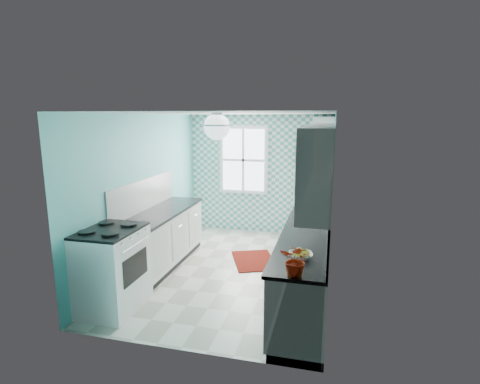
% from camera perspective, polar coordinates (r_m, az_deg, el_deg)
% --- Properties ---
extents(floor, '(3.00, 4.40, 0.02)m').
position_cam_1_polar(floor, '(6.23, -1.02, -11.87)').
color(floor, silver).
rests_on(floor, ground).
extents(ceiling, '(3.00, 4.40, 0.02)m').
position_cam_1_polar(ceiling, '(5.72, -1.12, 12.00)').
color(ceiling, white).
rests_on(ceiling, wall_back).
extents(wall_back, '(3.00, 0.02, 2.50)m').
position_cam_1_polar(wall_back, '(7.97, 3.06, 2.71)').
color(wall_back, '#5ABAB8').
rests_on(wall_back, floor).
extents(wall_front, '(3.00, 0.02, 2.50)m').
position_cam_1_polar(wall_front, '(3.82, -9.76, -7.03)').
color(wall_front, '#5ABAB8').
rests_on(wall_front, floor).
extents(wall_left, '(0.02, 4.40, 2.50)m').
position_cam_1_polar(wall_left, '(6.40, -14.24, 0.24)').
color(wall_left, '#5ABAB8').
rests_on(wall_left, floor).
extents(wall_right, '(0.02, 4.40, 2.50)m').
position_cam_1_polar(wall_right, '(5.65, 13.89, -1.19)').
color(wall_right, '#5ABAB8').
rests_on(wall_right, floor).
extents(accent_wall, '(3.00, 0.01, 2.50)m').
position_cam_1_polar(accent_wall, '(7.94, 3.03, 2.69)').
color(accent_wall, teal).
rests_on(accent_wall, wall_back).
extents(window, '(1.04, 0.05, 1.44)m').
position_cam_1_polar(window, '(7.95, 0.53, 4.90)').
color(window, white).
rests_on(window, wall_back).
extents(backsplash_right, '(0.02, 3.60, 0.51)m').
position_cam_1_polar(backsplash_right, '(5.27, 13.59, -2.68)').
color(backsplash_right, white).
rests_on(backsplash_right, wall_right).
extents(backsplash_left, '(0.02, 2.15, 0.51)m').
position_cam_1_polar(backsplash_left, '(6.33, -14.36, -0.39)').
color(backsplash_left, white).
rests_on(backsplash_left, wall_left).
extents(upper_cabinets_right, '(0.33, 3.20, 0.90)m').
position_cam_1_polar(upper_cabinets_right, '(4.96, 12.17, 4.78)').
color(upper_cabinets_right, silver).
rests_on(upper_cabinets_right, wall_right).
extents(upper_cabinet_fridge, '(0.40, 0.74, 0.40)m').
position_cam_1_polar(upper_cabinet_fridge, '(7.36, 12.70, 9.57)').
color(upper_cabinet_fridge, silver).
rests_on(upper_cabinet_fridge, wall_right).
extents(ceiling_light, '(0.34, 0.34, 0.35)m').
position_cam_1_polar(ceiling_light, '(4.95, -3.55, 9.92)').
color(ceiling_light, silver).
rests_on(ceiling_light, ceiling).
extents(base_cabinets_right, '(0.60, 3.60, 0.90)m').
position_cam_1_polar(base_cabinets_right, '(5.51, 10.19, -10.08)').
color(base_cabinets_right, white).
rests_on(base_cabinets_right, floor).
extents(countertop_right, '(0.63, 3.60, 0.04)m').
position_cam_1_polar(countertop_right, '(5.35, 10.20, -5.38)').
color(countertop_right, black).
rests_on(countertop_right, base_cabinets_right).
extents(base_cabinets_left, '(0.60, 2.15, 0.90)m').
position_cam_1_polar(base_cabinets_left, '(6.40, -11.74, -7.07)').
color(base_cabinets_left, white).
rests_on(base_cabinets_left, floor).
extents(countertop_left, '(0.63, 2.15, 0.04)m').
position_cam_1_polar(countertop_left, '(6.26, -11.79, -2.99)').
color(countertop_left, black).
rests_on(countertop_left, base_cabinets_left).
extents(fridge, '(0.65, 0.65, 1.50)m').
position_cam_1_polar(fridge, '(7.54, 10.76, -1.83)').
color(fridge, white).
rests_on(fridge, floor).
extents(stove, '(0.70, 0.87, 1.05)m').
position_cam_1_polar(stove, '(5.15, -19.03, -10.89)').
color(stove, white).
rests_on(stove, floor).
extents(sink, '(0.55, 0.46, 0.53)m').
position_cam_1_polar(sink, '(6.35, 11.02, -2.66)').
color(sink, silver).
rests_on(sink, countertop_right).
extents(rug, '(0.99, 1.15, 0.02)m').
position_cam_1_polar(rug, '(6.59, 2.16, -10.37)').
color(rug, maroon).
rests_on(rug, floor).
extents(dish_towel, '(0.06, 0.23, 0.34)m').
position_cam_1_polar(dish_towel, '(6.17, 7.74, -7.31)').
color(dish_towel, '#66B3A7').
rests_on(dish_towel, base_cabinets_right).
extents(fruit_bowl, '(0.30, 0.30, 0.06)m').
position_cam_1_polar(fruit_bowl, '(4.16, 9.23, -9.52)').
color(fruit_bowl, white).
rests_on(fruit_bowl, countertop_right).
extents(potted_plant, '(0.35, 0.33, 0.33)m').
position_cam_1_polar(potted_plant, '(3.67, 8.64, -10.22)').
color(potted_plant, '#AB1221').
rests_on(potted_plant, countertop_right).
extents(soap_bottle, '(0.10, 0.10, 0.21)m').
position_cam_1_polar(soap_bottle, '(6.57, 11.59, -1.20)').
color(soap_bottle, '#94C0CC').
rests_on(soap_bottle, countertop_right).
extents(microwave, '(0.51, 0.35, 0.28)m').
position_cam_1_polar(microwave, '(7.39, 11.01, 4.89)').
color(microwave, silver).
rests_on(microwave, fridge).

